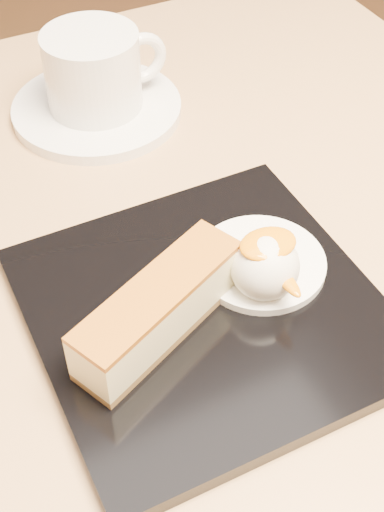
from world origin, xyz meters
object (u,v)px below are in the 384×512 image
cheesecake (159,309)px  ice_cream_scoop (265,266)px  table (142,442)px  saucer (97,109)px  dessert_plate (205,311)px  coffee_cup (95,69)px

cheesecake → ice_cream_scoop: size_ratio=2.82×
table → saucer: size_ratio=5.33×
dessert_plate → cheesecake: bearing=-171.9°
dessert_plate → ice_cream_scoop: ice_cream_scoop is taller
cheesecake → dessert_plate: bearing=-16.4°
dessert_plate → saucer: 0.25m
saucer → table: bearing=-105.9°
dessert_plate → coffee_cup: 0.26m
ice_cream_scoop → coffee_cup: bearing=94.1°
cheesecake → coffee_cup: (0.06, 0.26, 0.01)m
saucer → coffee_cup: bearing=0.3°
table → ice_cream_scoop: (0.09, -0.02, 0.19)m
cheesecake → saucer: 0.26m
table → coffee_cup: size_ratio=7.26×
ice_cream_scoop → saucer: 0.26m
dessert_plate → coffee_cup: size_ratio=2.00×
table → cheesecake: bearing=-60.6°
dessert_plate → coffee_cup: bearing=85.1°
ice_cream_scoop → coffee_cup: 0.26m
dessert_plate → saucer: size_ratio=1.47×
saucer → coffee_cup: 0.04m
table → saucer: 0.29m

